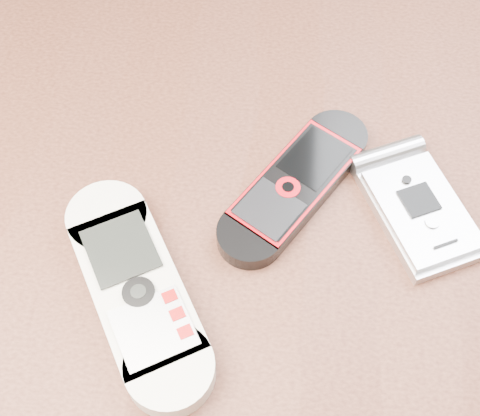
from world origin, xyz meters
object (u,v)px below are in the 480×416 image
at_px(table, 234,276).
at_px(nokia_white, 137,290).
at_px(motorola_razr, 419,209).
at_px(nokia_black_red, 295,185).

xyz_separation_m(table, nokia_white, (-0.06, -0.07, 0.12)).
height_order(table, motorola_razr, motorola_razr).
distance_m(nokia_white, motorola_razr, 0.21).
bearing_deg(table, motorola_razr, 4.79).
bearing_deg(nokia_white, motorola_razr, -6.78).
xyz_separation_m(table, motorola_razr, (0.14, 0.01, 0.11)).
xyz_separation_m(nokia_white, motorola_razr, (0.20, 0.08, -0.00)).
bearing_deg(nokia_black_red, motorola_razr, 24.33).
height_order(nokia_black_red, motorola_razr, motorola_razr).
relative_size(nokia_white, nokia_black_red, 1.13).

